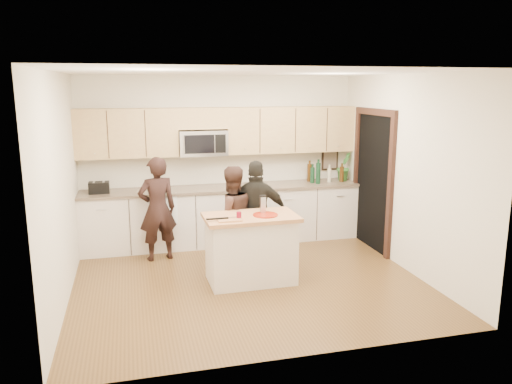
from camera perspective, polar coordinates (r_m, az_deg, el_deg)
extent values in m
plane|color=brown|center=(6.76, -0.92, -10.01)|extent=(4.50, 4.50, 0.00)
cube|color=beige|center=(8.31, -4.14, 3.79)|extent=(4.50, 0.02, 2.70)
cube|color=beige|center=(4.50, 4.92, -3.28)|extent=(4.50, 0.02, 2.70)
cube|color=beige|center=(6.26, -21.43, 0.28)|extent=(0.02, 4.00, 2.70)
cube|color=beige|center=(7.22, 16.70, 2.07)|extent=(0.02, 4.00, 2.70)
cube|color=white|center=(6.26, -1.00, 13.54)|extent=(4.50, 4.00, 0.02)
cube|color=beige|center=(8.19, -3.66, -2.76)|extent=(4.50, 0.62, 0.90)
cube|color=#786550|center=(8.07, -3.70, 0.45)|extent=(4.50, 0.66, 0.04)
cube|color=tan|center=(7.96, -14.55, 6.53)|extent=(1.55, 0.33, 0.75)
cube|color=tan|center=(8.38, 3.94, 7.13)|extent=(2.17, 0.33, 0.75)
cube|color=tan|center=(8.03, -6.21, 8.38)|extent=(0.78, 0.33, 0.33)
cube|color=silver|center=(8.02, -6.11, 5.62)|extent=(0.76, 0.40, 0.40)
cube|color=black|center=(7.81, -6.48, 5.44)|extent=(0.47, 0.01, 0.29)
cube|color=black|center=(7.86, -4.08, 5.53)|extent=(0.17, 0.01, 0.29)
cube|color=black|center=(8.04, 13.24, 1.06)|extent=(0.02, 1.05, 2.10)
cube|color=black|center=(7.54, 15.11, 0.24)|extent=(0.06, 0.10, 2.10)
cube|color=black|center=(8.54, 11.37, 1.77)|extent=(0.06, 0.10, 2.10)
cube|color=black|center=(7.90, 13.51, 8.91)|extent=(0.06, 1.25, 0.10)
cube|color=black|center=(8.85, 8.43, 3.74)|extent=(0.30, 0.03, 0.38)
cube|color=tan|center=(8.84, 8.47, 3.73)|extent=(0.24, 0.00, 0.32)
cube|color=white|center=(7.71, -10.21, -1.94)|extent=(0.34, 0.01, 0.48)
cube|color=white|center=(7.94, -10.43, 0.20)|extent=(0.34, 0.60, 0.01)
cube|color=beige|center=(6.58, -0.59, -6.69)|extent=(1.11, 0.66, 0.85)
cube|color=#AA7447|center=(6.45, -0.60, -2.90)|extent=(1.21, 0.72, 0.05)
cylinder|color=maroon|center=(6.43, 1.08, -2.63)|extent=(0.32, 0.32, 0.02)
cube|color=silver|center=(6.50, 0.79, -1.44)|extent=(0.07, 0.06, 0.21)
cube|color=black|center=(6.47, 0.79, -0.46)|extent=(0.08, 0.06, 0.02)
cylinder|color=maroon|center=(6.25, -1.97, -2.71)|extent=(0.06, 0.06, 0.09)
cube|color=#AA7447|center=(6.18, -3.04, -3.23)|extent=(0.30, 0.17, 0.02)
cube|color=black|center=(6.19, -4.45, -3.05)|extent=(0.28, 0.03, 0.02)
cube|color=silver|center=(6.25, -2.78, -2.93)|extent=(0.19, 0.02, 0.01)
cube|color=black|center=(7.93, -17.50, 0.49)|extent=(0.30, 0.20, 0.17)
cube|color=silver|center=(7.91, -18.04, 1.09)|extent=(0.03, 0.14, 0.00)
cube|color=silver|center=(7.90, -17.03, 1.14)|extent=(0.03, 0.14, 0.00)
cylinder|color=black|center=(8.41, 6.47, 2.13)|extent=(0.07, 0.07, 0.32)
cylinder|color=#3D240B|center=(8.54, 6.13, 2.42)|extent=(0.07, 0.07, 0.36)
cylinder|color=#BCB693|center=(8.51, 8.38, 2.12)|extent=(0.07, 0.07, 0.30)
cylinder|color=#3D240B|center=(8.58, 9.77, 2.22)|extent=(0.07, 0.07, 0.32)
cylinder|color=black|center=(8.34, 7.12, 2.33)|extent=(0.08, 0.08, 0.41)
imported|color=#3A7B31|center=(8.68, 10.00, 2.88)|extent=(0.34, 0.34, 0.49)
imported|color=black|center=(7.44, -11.20, -1.91)|extent=(0.63, 0.48, 1.54)
imported|color=#322019|center=(6.97, -2.85, -2.98)|extent=(0.79, 0.66, 1.47)
imported|color=black|center=(7.04, 0.10, -2.55)|extent=(0.96, 0.58, 1.52)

